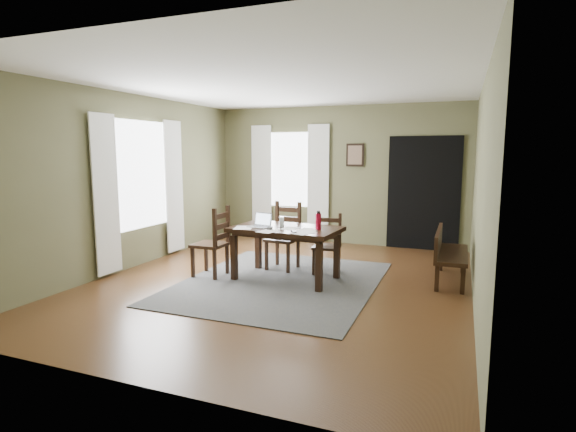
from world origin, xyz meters
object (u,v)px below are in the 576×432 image
at_px(chair_back_right, 327,244).
at_px(water_bottle, 318,221).
at_px(bench, 447,251).
at_px(laptop, 261,223).
at_px(chair_back_left, 284,237).
at_px(dining_table, 286,234).
at_px(chair_end, 213,243).

xyz_separation_m(chair_back_right, water_bottle, (0.03, -0.57, 0.44)).
bearing_deg(bench, laptop, 108.94).
relative_size(chair_back_left, chair_back_right, 1.16).
bearing_deg(chair_back_left, dining_table, -61.73).
relative_size(chair_end, laptop, 3.07).
bearing_deg(chair_back_right, chair_end, -156.48).
bearing_deg(water_bottle, dining_table, 177.39).
bearing_deg(laptop, chair_back_left, 93.97).
xyz_separation_m(chair_back_left, bench, (2.38, 0.20, -0.07)).
bearing_deg(chair_end, chair_back_left, 134.99).
bearing_deg(chair_end, laptop, 101.75).
distance_m(dining_table, chair_back_left, 0.63).
distance_m(laptop, water_bottle, 0.83).
height_order(dining_table, water_bottle, water_bottle).
xyz_separation_m(chair_end, water_bottle, (1.53, 0.22, 0.37)).
relative_size(chair_back_right, bench, 0.68).
bearing_deg(bench, water_bottle, 115.20).
relative_size(chair_back_left, laptop, 3.09).
distance_m(dining_table, chair_back_right, 0.74).
xyz_separation_m(dining_table, water_bottle, (0.48, -0.02, 0.21)).
bearing_deg(chair_back_right, dining_table, -133.77).
bearing_deg(laptop, chair_end, -155.88).
xyz_separation_m(laptop, water_bottle, (0.83, 0.07, 0.07)).
height_order(chair_back_left, laptop, chair_back_left).
distance_m(chair_back_right, bench, 1.70).
relative_size(dining_table, chair_back_left, 1.51).
distance_m(chair_end, laptop, 0.78).
bearing_deg(chair_back_right, chair_back_left, 175.22).
height_order(chair_back_right, laptop, laptop).
height_order(dining_table, chair_back_left, chair_back_left).
xyz_separation_m(dining_table, chair_back_right, (0.45, 0.55, -0.23)).
height_order(dining_table, chair_end, chair_end).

